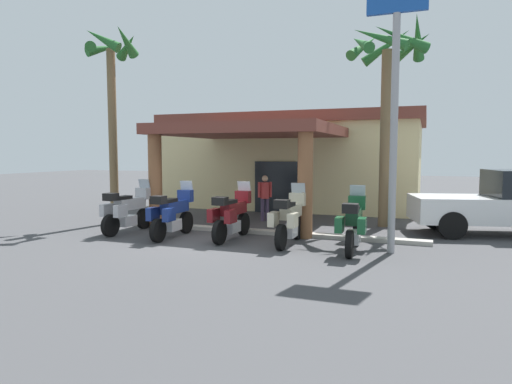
# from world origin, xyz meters

# --- Properties ---
(ground_plane) EXTENTS (80.00, 80.00, 0.00)m
(ground_plane) POSITION_xyz_m (0.00, 0.00, 0.00)
(ground_plane) COLOR #424244
(motel_building) EXTENTS (11.42, 12.55, 4.14)m
(motel_building) POSITION_xyz_m (-0.03, 9.53, 2.12)
(motel_building) COLOR beige
(motel_building) RESTS_ON ground_plane
(motorcycle_silver) EXTENTS (0.72, 2.21, 1.61)m
(motorcycle_silver) POSITION_xyz_m (-2.77, 0.20, 0.70)
(motorcycle_silver) COLOR black
(motorcycle_silver) RESTS_ON ground_plane
(motorcycle_blue) EXTENTS (0.70, 2.21, 1.61)m
(motorcycle_blue) POSITION_xyz_m (-1.04, -0.01, 0.70)
(motorcycle_blue) COLOR black
(motorcycle_blue) RESTS_ON ground_plane
(motorcycle_maroon) EXTENTS (0.71, 2.21, 1.61)m
(motorcycle_maroon) POSITION_xyz_m (0.69, 0.33, 0.70)
(motorcycle_maroon) COLOR black
(motorcycle_maroon) RESTS_ON ground_plane
(motorcycle_cream) EXTENTS (0.70, 2.21, 1.61)m
(motorcycle_cream) POSITION_xyz_m (2.42, 0.25, 0.70)
(motorcycle_cream) COLOR black
(motorcycle_cream) RESTS_ON ground_plane
(motorcycle_green) EXTENTS (0.72, 2.21, 1.61)m
(motorcycle_green) POSITION_xyz_m (4.15, -0.00, 0.70)
(motorcycle_green) COLOR black
(motorcycle_green) RESTS_ON ground_plane
(pedestrian) EXTENTS (0.42, 0.38, 1.64)m
(pedestrian) POSITION_xyz_m (0.36, 3.99, 0.95)
(pedestrian) COLOR #3F334C
(pedestrian) RESTS_ON ground_plane
(pickup_truck_white) EXTENTS (5.51, 3.12, 1.95)m
(pickup_truck_white) POSITION_xyz_m (8.06, 3.92, 0.94)
(pickup_truck_white) COLOR black
(pickup_truck_white) RESTS_ON ground_plane
(palm_tree_roadside) EXTENTS (1.93, 1.97, 6.70)m
(palm_tree_roadside) POSITION_xyz_m (-4.37, 1.62, 4.92)
(palm_tree_roadside) COLOR brown
(palm_tree_roadside) RESTS_ON ground_plane
(palm_tree_near_portico) EXTENTS (2.78, 2.79, 6.77)m
(palm_tree_near_portico) POSITION_xyz_m (4.49, 4.27, 4.93)
(palm_tree_near_portico) COLOR brown
(palm_tree_near_portico) RESTS_ON ground_plane
(roadside_sign) EXTENTS (1.40, 0.18, 6.84)m
(roadside_sign) POSITION_xyz_m (5.04, 0.20, 4.57)
(roadside_sign) COLOR #99999E
(roadside_sign) RESTS_ON ground_plane
(curb_strip) EXTENTS (10.65, 0.36, 0.12)m
(curb_strip) POSITION_xyz_m (0.69, 1.51, 0.06)
(curb_strip) COLOR #ADA89E
(curb_strip) RESTS_ON ground_plane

